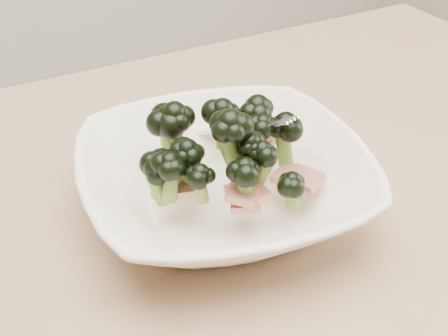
{
  "coord_description": "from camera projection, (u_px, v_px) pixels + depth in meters",
  "views": [
    {
      "loc": [
        -0.18,
        -0.39,
        1.12
      ],
      "look_at": [
        0.04,
        0.03,
        0.8
      ],
      "focal_mm": 50.0,
      "sensor_mm": 36.0,
      "label": 1
    }
  ],
  "objects": [
    {
      "name": "dining_table",
      "position": [
        202.0,
        319.0,
        0.62
      ],
      "size": [
        1.2,
        0.8,
        0.75
      ],
      "color": "tan",
      "rests_on": "ground"
    },
    {
      "name": "broccoli_dish",
      "position": [
        223.0,
        177.0,
        0.58
      ],
      "size": [
        0.31,
        0.31,
        0.12
      ],
      "color": "white",
      "rests_on": "dining_table"
    }
  ]
}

